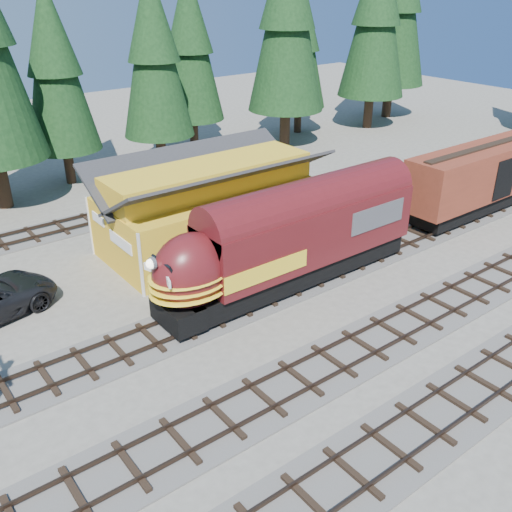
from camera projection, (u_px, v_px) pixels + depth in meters
ground at (341, 322)px, 25.83m from camera, size 120.00×120.00×0.00m
track_siding at (412, 237)px, 34.09m from camera, size 68.00×3.20×0.33m
track_main_south at (504, 274)px, 29.83m from camera, size 68.00×3.20×0.33m
depot at (211, 196)px, 31.97m from camera, size 12.80×7.00×5.30m
conifer_backdrop at (144, 33)px, 41.04m from camera, size 79.07×24.03×17.10m
locomotive at (284, 245)px, 27.57m from camera, size 14.97×2.98×4.07m
boxcar at (484, 176)px, 36.69m from camera, size 13.10×2.81×4.12m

